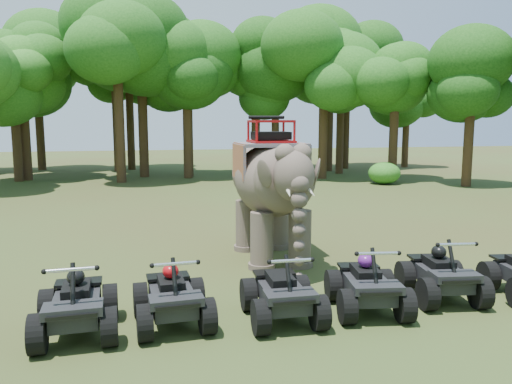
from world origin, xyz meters
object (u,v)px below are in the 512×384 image
Objects in this scene: atv_0 at (76,296)px; atv_2 at (282,285)px; atv_4 at (442,267)px; atv_3 at (367,277)px; atv_1 at (172,289)px; elephant at (271,188)px.

atv_0 is 1.03× the size of atv_2.
atv_4 is (7.13, 0.23, -0.01)m from atv_0.
atv_3 reaches higher than atv_2.
atv_2 is at bearing -4.92° from atv_0.
atv_0 is 1.63m from atv_1.
atv_1 is at bearing 174.85° from atv_2.
atv_2 is 0.99× the size of atv_4.
elephant is 2.48× the size of atv_4.
atv_4 reaches higher than atv_1.
atv_3 is (1.72, 0.06, 0.01)m from atv_2.
atv_1 is (1.63, 0.09, -0.02)m from atv_0.
atv_1 is at bearing 0.33° from atv_0.
atv_4 is (1.78, 0.29, -0.00)m from atv_3.
atv_1 reaches higher than atv_2.
atv_1 is 3.72m from atv_3.
atv_4 is at bearing -56.16° from elephant.
atv_0 is 3.63m from atv_2.
atv_2 is 3.52m from atv_4.
atv_0 is at bearing 179.11° from atv_2.
atv_0 is 1.02× the size of atv_3.
elephant reaches higher than atv_1.
atv_2 is 0.99× the size of atv_3.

